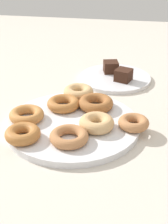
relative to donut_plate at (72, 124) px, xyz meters
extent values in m
plane|color=beige|center=(0.00, 0.00, -0.01)|extent=(2.40, 2.40, 0.00)
cylinder|color=silver|center=(0.00, 0.00, 0.00)|extent=(0.34, 0.34, 0.02)
torus|color=#B27547|center=(0.09, 0.01, 0.02)|extent=(0.11, 0.11, 0.02)
torus|color=#AD6B33|center=(-0.07, -0.04, 0.02)|extent=(0.10, 0.10, 0.03)
torus|color=#B27547|center=(0.00, 0.15, 0.02)|extent=(0.11, 0.11, 0.02)
torus|color=#BC7A3D|center=(0.01, -0.12, 0.02)|extent=(0.11, 0.11, 0.02)
torus|color=#995B2D|center=(-0.08, 0.05, 0.02)|extent=(0.13, 0.13, 0.03)
torus|color=tan|center=(0.02, 0.07, 0.02)|extent=(0.10, 0.10, 0.03)
torus|color=tan|center=(-0.14, -0.01, 0.02)|extent=(0.11, 0.11, 0.03)
torus|color=#AD6B33|center=(0.10, -0.10, 0.02)|extent=(0.11, 0.11, 0.03)
cylinder|color=silver|center=(-0.33, 0.08, 0.00)|extent=(0.24, 0.24, 0.01)
cube|color=#381E14|center=(-0.36, 0.06, 0.02)|extent=(0.06, 0.06, 0.04)
cube|color=#381E14|center=(-0.30, 0.11, 0.02)|extent=(0.06, 0.06, 0.04)
camera|label=1|loc=(0.69, 0.15, 0.43)|focal=51.90mm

